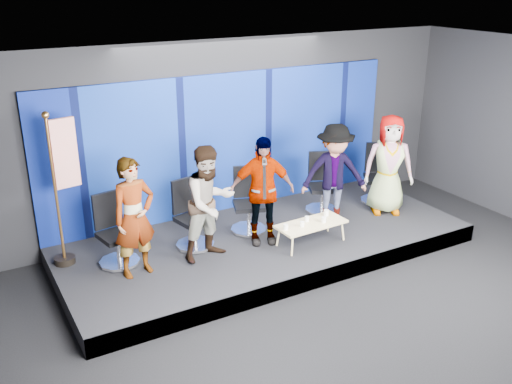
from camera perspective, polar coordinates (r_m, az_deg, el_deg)
ground at (r=8.31m, az=9.92°, el=-12.66°), size 10.00×10.00×0.00m
room_walls at (r=7.26m, az=11.11°, el=3.51°), size 10.02×8.02×3.51m
riser at (r=10.00m, az=0.94°, el=-5.15°), size 7.00×3.00×0.30m
backdrop at (r=10.67m, az=-2.98°, el=4.88°), size 7.00×0.08×2.60m
chair_a at (r=9.15m, az=-13.83°, el=-4.80°), size 0.75×0.75×1.13m
panelist_a at (r=8.55m, az=-12.08°, el=-2.51°), size 0.74×0.56×1.84m
chair_b at (r=9.49m, az=-6.38°, el=-3.30°), size 0.76×0.76×1.14m
panelist_b at (r=8.89m, az=-4.65°, el=-1.11°), size 1.02×0.86×1.85m
chair_c at (r=10.00m, az=-0.78°, el=-1.85°), size 0.82×0.82×1.14m
panelist_c at (r=9.38m, az=0.58°, el=0.14°), size 1.17×0.80×1.84m
chair_d at (r=10.90m, az=6.58°, el=-0.03°), size 0.84×0.84×1.13m
panelist_d at (r=10.28m, az=7.82°, el=1.82°), size 1.35×1.10×1.83m
chair_e at (r=11.52m, az=12.07°, el=0.86°), size 0.89×0.89×1.16m
panelist_e at (r=10.88m, az=13.11°, el=2.69°), size 1.09×0.97×1.88m
coffee_table at (r=9.58m, az=5.54°, el=-3.26°), size 1.22×0.56×0.37m
mug_a at (r=9.27m, az=3.00°, el=-3.53°), size 0.08×0.08×0.09m
mug_b at (r=9.40m, az=4.64°, el=-3.22°), size 0.07×0.07×0.09m
mug_c at (r=9.61m, az=5.11°, el=-2.69°), size 0.07×0.07×0.09m
mug_d at (r=9.59m, az=6.81°, el=-2.77°), size 0.08×0.08×0.09m
mug_e at (r=9.85m, az=7.04°, el=-2.08°), size 0.09×0.09×0.10m
flag_stand at (r=9.06m, az=-18.73°, el=0.69°), size 0.56×0.32×2.43m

